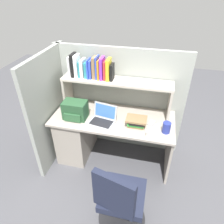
{
  "coord_description": "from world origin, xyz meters",
  "views": [
    {
      "loc": [
        0.5,
        -2.16,
        2.3
      ],
      "look_at": [
        0.0,
        -0.05,
        0.85
      ],
      "focal_mm": 33.05,
      "sensor_mm": 36.0,
      "label": 1
    }
  ],
  "objects_px": {
    "laptop": "(103,118)",
    "paper_cup": "(149,134)",
    "computer_mouse": "(151,123)",
    "office_chair": "(120,203)",
    "backpack": "(75,110)",
    "snack_canister": "(166,128)"
  },
  "relations": [
    {
      "from": "computer_mouse",
      "to": "laptop",
      "type": "bearing_deg",
      "value": -151.68
    },
    {
      "from": "paper_cup",
      "to": "office_chair",
      "type": "height_order",
      "value": "office_chair"
    },
    {
      "from": "paper_cup",
      "to": "office_chair",
      "type": "xyz_separation_m",
      "value": [
        -0.19,
        -0.69,
        -0.38
      ]
    },
    {
      "from": "paper_cup",
      "to": "backpack",
      "type": "bearing_deg",
      "value": 170.41
    },
    {
      "from": "computer_mouse",
      "to": "snack_canister",
      "type": "height_order",
      "value": "snack_canister"
    },
    {
      "from": "computer_mouse",
      "to": "paper_cup",
      "type": "distance_m",
      "value": 0.24
    },
    {
      "from": "laptop",
      "to": "paper_cup",
      "type": "height_order",
      "value": "laptop"
    },
    {
      "from": "laptop",
      "to": "paper_cup",
      "type": "xyz_separation_m",
      "value": [
        0.6,
        -0.16,
        -0.01
      ]
    },
    {
      "from": "computer_mouse",
      "to": "paper_cup",
      "type": "xyz_separation_m",
      "value": [
        -0.01,
        -0.24,
        0.02
      ]
    },
    {
      "from": "laptop",
      "to": "office_chair",
      "type": "distance_m",
      "value": 1.01
    },
    {
      "from": "computer_mouse",
      "to": "backpack",
      "type": "bearing_deg",
      "value": -154.86
    },
    {
      "from": "office_chair",
      "to": "laptop",
      "type": "bearing_deg",
      "value": -49.69
    },
    {
      "from": "computer_mouse",
      "to": "paper_cup",
      "type": "bearing_deg",
      "value": -71.82
    },
    {
      "from": "backpack",
      "to": "computer_mouse",
      "type": "distance_m",
      "value": 0.99
    },
    {
      "from": "backpack",
      "to": "snack_canister",
      "type": "distance_m",
      "value": 1.16
    },
    {
      "from": "backpack",
      "to": "office_chair",
      "type": "relative_size",
      "value": 0.32
    },
    {
      "from": "backpack",
      "to": "office_chair",
      "type": "height_order",
      "value": "backpack"
    },
    {
      "from": "backpack",
      "to": "computer_mouse",
      "type": "xyz_separation_m",
      "value": [
        0.98,
        0.08,
        -0.1
      ]
    },
    {
      "from": "laptop",
      "to": "paper_cup",
      "type": "bearing_deg",
      "value": -14.97
    },
    {
      "from": "laptop",
      "to": "office_chair",
      "type": "xyz_separation_m",
      "value": [
        0.4,
        -0.85,
        -0.39
      ]
    },
    {
      "from": "computer_mouse",
      "to": "snack_canister",
      "type": "distance_m",
      "value": 0.22
    },
    {
      "from": "paper_cup",
      "to": "snack_canister",
      "type": "xyz_separation_m",
      "value": [
        0.19,
        0.13,
        0.03
      ]
    }
  ]
}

